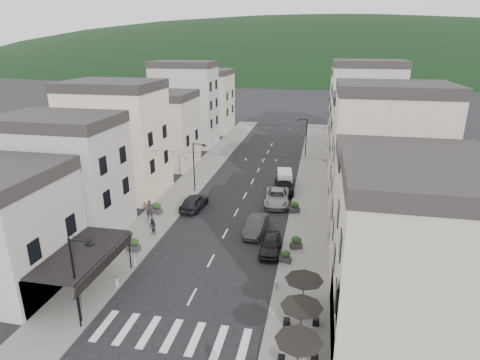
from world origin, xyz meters
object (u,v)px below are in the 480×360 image
Objects in this scene: parked_car_e at (194,202)px; pedestrian_b at (153,227)px; parked_car_c at (277,197)px; parked_car_d at (284,185)px; delivery_van at (284,179)px; parked_car_a at (271,245)px; pedestrian_a at (150,210)px; parked_car_b at (256,226)px.

pedestrian_b is at bearing 79.45° from parked_car_e.
parked_car_d reaches higher than parked_car_c.
parked_car_a is at bearing -95.51° from delivery_van.
delivery_van reaches higher than parked_car_c.
parked_car_c is 14.37m from pedestrian_b.
parked_car_a is 2.15× the size of pedestrian_a.
pedestrian_b reaches higher than parked_car_e.
pedestrian_a is 1.25× the size of pedestrian_b.
parked_car_a is 0.89× the size of parked_car_e.
delivery_van is (-0.42, 16.69, 0.29)m from parked_car_a.
parked_car_b is 8.58m from parked_car_e.
parked_car_c is (-0.69, 10.91, 0.06)m from parked_car_a.
parked_car_a is 11.99m from parked_car_e.
parked_car_c is at bearing 72.09° from pedestrian_b.
parked_car_a is 16.69m from delivery_van.
parked_car_b is at bearing -102.86° from delivery_van.
parked_car_c reaches higher than parked_car_b.
parked_car_b is at bearing 117.12° from parked_car_a.
delivery_van is (-0.11, 1.64, 0.19)m from parked_car_d.
parked_car_d is (0.38, 4.13, 0.04)m from parked_car_c.
parked_car_e is 12.57m from delivery_van.
parked_car_e reaches higher than parked_car_a.
parked_car_d is 16.50m from pedestrian_a.
parked_car_e is (-8.89, -7.35, -0.01)m from parked_car_d.
parked_car_c is 9.10m from parked_car_e.
parked_car_c is 13.78m from pedestrian_a.
pedestrian_a is at bearing 160.87° from parked_car_a.
delivery_van is at bearing 88.21° from parked_car_b.
parked_car_b is at bearing -103.52° from parked_car_d.
parked_car_b is 13.41m from delivery_van.
parked_car_d is 2.88× the size of pedestrian_a.
parked_car_a is 15.05m from parked_car_d.
parked_car_e is at bearing -141.26° from delivery_van.
parked_car_c is at bearing -99.63° from delivery_van.
pedestrian_a reaches higher than parked_car_d.
pedestrian_a is (-3.47, -3.58, 0.29)m from parked_car_e.
pedestrian_b is (-10.69, -14.15, 0.09)m from parked_car_d.
parked_car_c is 5.79m from delivery_van.
delivery_van is at bearing 32.23° from pedestrian_a.
pedestrian_a reaches higher than pedestrian_b.
parked_car_d is 17.73m from pedestrian_b.
delivery_van is (1.38, 13.34, 0.26)m from parked_car_b.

